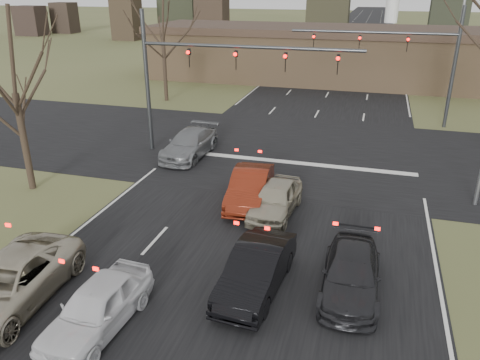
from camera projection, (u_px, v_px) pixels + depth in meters
The scene contains 16 objects.
ground at pixel (215, 303), 14.64m from camera, with size 360.00×360.00×0.00m, color #4B512B.
road_main at pixel (350, 53), 67.75m from camera, with size 14.00×300.00×0.02m, color black.
road_cross at pixel (297, 151), 27.91m from camera, with size 200.00×14.00×0.02m, color black.
building at pixel (357, 55), 46.73m from camera, with size 42.40×10.40×5.30m.
mast_arm_near at pixel (200, 66), 25.52m from camera, with size 12.12×0.24×8.00m.
mast_arm_far at pixel (411, 52), 31.46m from camera, with size 11.12×0.24×8.00m.
streetlight_right_far at pixel (456, 38), 33.98m from camera, with size 2.34×0.25×10.00m.
tree_left_near at pixel (7, 50), 20.36m from camera, with size 5.10×5.10×8.50m.
tree_left_far at pixel (161, 10), 37.26m from camera, with size 5.70×5.70×9.50m.
car_silver_suv at pixel (8, 283), 14.36m from camera, with size 2.52×5.46×1.52m, color #B3AA91.
car_white_sedan at pixel (97, 307), 13.37m from camera, with size 1.68×4.16×1.42m, color silver.
car_black_hatch at pixel (256, 270), 15.06m from camera, with size 1.57×4.49×1.48m, color black.
car_charcoal_sedan at pixel (351, 273), 15.02m from camera, with size 1.82×4.47×1.30m, color black.
car_grey_ahead at pixel (190, 144), 26.92m from camera, with size 2.07×5.09×1.48m, color slate.
car_red_ahead at pixel (250, 187), 21.13m from camera, with size 1.61×4.62×1.52m, color #621C0E.
car_silver_ahead at pixel (276, 199), 20.08m from camera, with size 1.69×4.21×1.43m, color #B1AA8F.
Camera 1 is at (4.10, -11.30, 9.24)m, focal length 35.00 mm.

